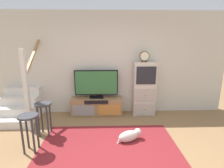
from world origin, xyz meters
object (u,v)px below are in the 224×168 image
at_px(media_console, 97,106).
at_px(bar_stool_far, 44,111).
at_px(desk_clock, 144,57).
at_px(dog, 130,136).
at_px(television, 96,83).
at_px(bar_stool_near, 29,125).
at_px(side_cabinet, 144,89).

bearing_deg(media_console, bar_stool_far, -135.76).
xyz_separation_m(desk_clock, dog, (-0.51, -1.32, -1.45)).
height_order(bar_stool_far, dog, bar_stool_far).
xyz_separation_m(media_console, bar_stool_far, (-1.04, -1.01, 0.29)).
relative_size(media_console, television, 1.20).
distance_m(bar_stool_near, dog, 1.90).
bearing_deg(desk_clock, media_console, 179.78).
height_order(desk_clock, bar_stool_far, desk_clock).
relative_size(side_cabinet, desk_clock, 5.20).
bearing_deg(media_console, television, 90.00).
bearing_deg(side_cabinet, media_console, -179.54).
relative_size(side_cabinet, bar_stool_far, 2.01).
height_order(television, desk_clock, desk_clock).
bearing_deg(bar_stool_far, bar_stool_near, -96.49).
height_order(media_console, bar_stool_far, bar_stool_far).
relative_size(television, bar_stool_near, 1.62).
bearing_deg(bar_stool_far, desk_clock, 23.93).
height_order(media_console, bar_stool_near, bar_stool_near).
relative_size(media_console, bar_stool_far, 1.90).
bearing_deg(bar_stool_far, media_console, 44.24).
xyz_separation_m(side_cabinet, desk_clock, (-0.03, -0.02, 0.85)).
distance_m(desk_clock, dog, 2.02).
distance_m(television, bar_stool_far, 1.51).
relative_size(desk_clock, bar_stool_far, 0.39).
distance_m(media_console, dog, 1.51).
bearing_deg(side_cabinet, bar_stool_near, -146.07).
bearing_deg(television, dog, -61.66).
distance_m(media_console, bar_stool_far, 1.48).
bearing_deg(media_console, bar_stool_near, -124.92).
bearing_deg(side_cabinet, desk_clock, -154.97).
xyz_separation_m(media_console, side_cabinet, (1.27, 0.01, 0.47)).
xyz_separation_m(bar_stool_far, dog, (1.77, -0.31, -0.41)).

